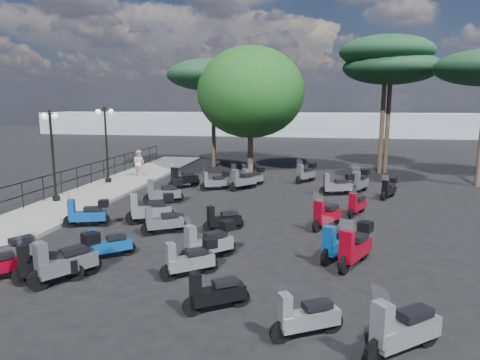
% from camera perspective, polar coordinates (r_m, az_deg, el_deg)
% --- Properties ---
extents(ground, '(120.00, 120.00, 0.00)m').
position_cam_1_polar(ground, '(15.64, -4.93, -6.21)').
color(ground, black).
rests_on(ground, ground).
extents(sidewalk, '(3.00, 30.00, 0.15)m').
position_cam_1_polar(sidewalk, '(20.81, -20.30, -2.44)').
color(sidewalk, slate).
rests_on(sidewalk, ground).
extents(railing, '(0.04, 26.04, 1.10)m').
position_cam_1_polar(railing, '(21.18, -23.75, -0.20)').
color(railing, black).
rests_on(railing, sidewalk).
extents(lamp_post_1, '(0.39, 1.16, 3.96)m').
position_cam_1_polar(lamp_post_1, '(20.27, -23.73, 3.69)').
color(lamp_post_1, black).
rests_on(lamp_post_1, sidewalk).
extents(lamp_post_2, '(0.55, 1.16, 4.06)m').
position_cam_1_polar(lamp_post_2, '(24.09, -17.41, 5.14)').
color(lamp_post_2, black).
rests_on(lamp_post_2, sidewalk).
extents(pedestrian_far, '(0.89, 0.78, 1.54)m').
position_cam_1_polar(pedestrian_far, '(25.88, -13.34, 2.22)').
color(pedestrian_far, beige).
rests_on(pedestrian_far, sidewalk).
extents(scooter_1, '(1.01, 1.52, 1.36)m').
position_cam_1_polar(scooter_1, '(13.32, -28.10, -8.27)').
color(scooter_1, black).
rests_on(scooter_1, ground).
extents(scooter_2, '(1.42, 0.92, 1.26)m').
position_cam_1_polar(scooter_2, '(14.79, -10.28, -5.55)').
color(scooter_2, black).
rests_on(scooter_2, ground).
extents(scooter_3, '(1.60, 0.74, 1.31)m').
position_cam_1_polar(scooter_3, '(16.34, -19.70, -4.28)').
color(scooter_3, black).
rests_on(scooter_3, ground).
extents(scooter_4, '(1.65, 1.05, 1.44)m').
position_cam_1_polar(scooter_4, '(19.13, -10.10, -1.61)').
color(scooter_4, black).
rests_on(scooter_4, ground).
extents(scooter_5, '(1.30, 1.50, 1.49)m').
position_cam_1_polar(scooter_5, '(22.44, -7.54, 0.16)').
color(scooter_5, black).
rests_on(scooter_5, ground).
extents(scooter_6, '(1.59, 0.88, 1.35)m').
position_cam_1_polar(scooter_6, '(11.77, -24.45, -10.38)').
color(scooter_6, black).
rests_on(scooter_6, ground).
extents(scooter_7, '(1.20, 1.65, 1.49)m').
position_cam_1_polar(scooter_7, '(11.64, -22.13, -9.93)').
color(scooter_7, black).
rests_on(scooter_7, ground).
extents(scooter_8, '(1.19, 1.04, 1.19)m').
position_cam_1_polar(scooter_8, '(12.93, -17.15, -8.30)').
color(scooter_8, black).
rests_on(scooter_8, ground).
extents(scooter_9, '(1.72, 0.99, 1.46)m').
position_cam_1_polar(scooter_9, '(16.13, -11.79, -3.86)').
color(scooter_9, black).
rests_on(scooter_9, ground).
extents(scooter_10, '(1.41, 0.95, 1.24)m').
position_cam_1_polar(scooter_10, '(21.81, -3.34, -0.19)').
color(scooter_10, black).
rests_on(scooter_10, ground).
extents(scooter_11, '(1.16, 1.32, 1.28)m').
position_cam_1_polar(scooter_11, '(22.86, 1.69, 0.34)').
color(scooter_11, black).
rests_on(scooter_11, ground).
extents(scooter_12, '(1.33, 0.93, 1.21)m').
position_cam_1_polar(scooter_12, '(9.46, -3.34, -14.85)').
color(scooter_12, black).
rests_on(scooter_12, ground).
extents(scooter_13, '(1.34, 1.08, 1.26)m').
position_cam_1_polar(scooter_13, '(11.21, -6.68, -10.48)').
color(scooter_13, black).
rests_on(scooter_13, ground).
extents(scooter_14, '(1.40, 1.38, 1.43)m').
position_cam_1_polar(scooter_14, '(12.24, -4.16, -8.31)').
color(scooter_14, black).
rests_on(scooter_14, ground).
extents(scooter_15, '(1.32, 0.92, 1.21)m').
position_cam_1_polar(scooter_15, '(14.92, -2.34, -5.33)').
color(scooter_15, black).
rests_on(scooter_15, ground).
extents(scooter_16, '(1.22, 1.46, 1.43)m').
position_cam_1_polar(scooter_16, '(21.85, 0.37, -0.08)').
color(scooter_16, black).
rests_on(scooter_16, ground).
extents(scooter_17, '(1.12, 1.53, 1.38)m').
position_cam_1_polar(scooter_17, '(24.17, 8.78, 0.86)').
color(scooter_17, black).
rests_on(scooter_17, ground).
extents(scooter_18, '(1.39, 0.88, 1.23)m').
position_cam_1_polar(scooter_18, '(8.59, 8.75, -17.67)').
color(scooter_18, black).
rests_on(scooter_18, ground).
extents(scooter_19, '(1.50, 1.22, 1.45)m').
position_cam_1_polar(scooter_19, '(8.43, 20.87, -18.24)').
color(scooter_19, black).
rests_on(scooter_19, ground).
extents(scooter_20, '(1.06, 1.70, 1.47)m').
position_cam_1_polar(scooter_20, '(12.21, 15.13, -8.61)').
color(scooter_20, black).
rests_on(scooter_20, ground).
extents(scooter_21, '(0.83, 1.45, 1.25)m').
position_cam_1_polar(scooter_21, '(17.61, 15.31, -3.22)').
color(scooter_21, black).
rests_on(scooter_21, ground).
extents(scooter_22, '(1.00, 1.71, 1.46)m').
position_cam_1_polar(scooter_22, '(21.99, 15.75, -0.27)').
color(scooter_22, black).
rests_on(scooter_22, ground).
extents(scooter_25, '(1.06, 1.54, 1.40)m').
position_cam_1_polar(scooter_25, '(12.58, 12.91, -8.27)').
color(scooter_25, black).
rests_on(scooter_25, ground).
extents(scooter_26, '(1.07, 1.53, 1.40)m').
position_cam_1_polar(scooter_26, '(15.53, 11.45, -4.65)').
color(scooter_26, black).
rests_on(scooter_26, ground).
extents(scooter_27, '(0.88, 1.37, 1.20)m').
position_cam_1_polar(scooter_27, '(21.12, 19.24, -1.15)').
color(scooter_27, black).
rests_on(scooter_27, ground).
extents(scooter_28, '(1.68, 0.79, 1.38)m').
position_cam_1_polar(scooter_28, '(21.06, 12.84, -0.67)').
color(scooter_28, black).
rests_on(scooter_28, ground).
extents(broadleaf_tree, '(6.68, 6.68, 7.89)m').
position_cam_1_polar(broadleaf_tree, '(27.16, 1.43, 11.59)').
color(broadleaf_tree, '#38281E').
rests_on(broadleaf_tree, ground).
extents(pine_0, '(5.63, 5.63, 8.43)m').
position_cam_1_polar(pine_0, '(28.42, 18.93, 15.78)').
color(pine_0, '#38281E').
rests_on(pine_0, ground).
extents(pine_1, '(5.83, 5.83, 7.55)m').
position_cam_1_polar(pine_1, '(28.59, 19.49, 13.88)').
color(pine_1, '#38281E').
rests_on(pine_1, ground).
extents(pine_2, '(6.20, 6.20, 7.34)m').
position_cam_1_polar(pine_2, '(29.65, -3.62, 13.77)').
color(pine_2, '#38281E').
rests_on(pine_2, ground).
extents(distant_hills, '(70.00, 8.00, 3.00)m').
position_cam_1_polar(distant_hills, '(59.68, 6.33, 7.43)').
color(distant_hills, gray).
rests_on(distant_hills, ground).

